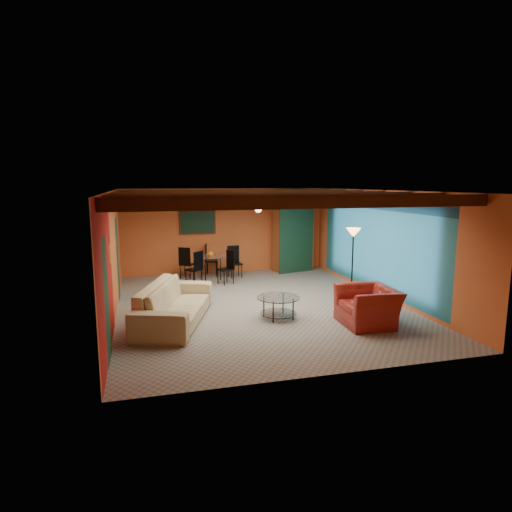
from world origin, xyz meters
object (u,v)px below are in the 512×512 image
object	(u,v)px
dining_table	(211,263)
armoire	(293,237)
vase	(210,244)
sofa	(175,303)
armchair	(368,306)
coffee_table	(278,307)
potted_plant	(294,196)
floor_lamp	(352,263)

from	to	relation	value
dining_table	armoire	distance (m)	2.98
armoire	vase	xyz separation A→B (m)	(-2.84, -0.65, -0.04)
sofa	armchair	distance (m)	3.99
sofa	vase	bearing A→B (deg)	-0.87
dining_table	vase	xyz separation A→B (m)	(0.00, 0.00, 0.58)
armchair	coffee_table	distance (m)	1.87
armoire	armchair	bearing A→B (deg)	-109.31
dining_table	potted_plant	size ratio (longest dim) A/B	3.74
floor_lamp	potted_plant	distance (m)	4.04
armchair	coffee_table	world-z (taller)	armchair
coffee_table	floor_lamp	xyz separation A→B (m)	(2.29, 1.09, 0.65)
coffee_table	vase	size ratio (longest dim) A/B	5.26
armchair	floor_lamp	bearing A→B (deg)	164.56
coffee_table	floor_lamp	size ratio (longest dim) A/B	0.52
sofa	armchair	bearing A→B (deg)	-88.55
dining_table	armchair	bearing A→B (deg)	-64.25
armoire	coffee_table	bearing A→B (deg)	-128.30
vase	armchair	bearing A→B (deg)	-64.25
armoire	floor_lamp	world-z (taller)	armoire
dining_table	sofa	bearing A→B (deg)	-109.60
coffee_table	potted_plant	world-z (taller)	potted_plant
floor_lamp	vase	bearing A→B (deg)	135.10
dining_table	potted_plant	bearing A→B (deg)	12.84
sofa	dining_table	xyz separation A→B (m)	(1.37, 3.86, 0.08)
sofa	floor_lamp	xyz separation A→B (m)	(4.45, 0.79, 0.48)
armoire	potted_plant	bearing A→B (deg)	0.00
sofa	armchair	size ratio (longest dim) A/B	2.35
coffee_table	vase	world-z (taller)	vase
dining_table	floor_lamp	xyz separation A→B (m)	(3.08, -3.07, 0.40)
sofa	armoire	xyz separation A→B (m)	(4.22, 4.51, 0.69)
floor_lamp	vase	size ratio (longest dim) A/B	10.08
potted_plant	vase	distance (m)	3.23
sofa	vase	xyz separation A→B (m)	(1.37, 3.86, 0.66)
sofa	floor_lamp	distance (m)	4.55
sofa	coffee_table	distance (m)	2.19
armchair	sofa	bearing A→B (deg)	-104.58
coffee_table	vase	bearing A→B (deg)	100.74
sofa	armoire	size ratio (longest dim) A/B	1.27
armchair	dining_table	bearing A→B (deg)	-151.54
potted_plant	armoire	bearing A→B (deg)	0.00
floor_lamp	potted_plant	world-z (taller)	potted_plant
floor_lamp	potted_plant	size ratio (longest dim) A/B	3.55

